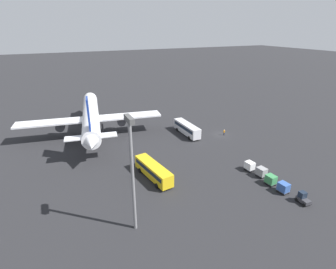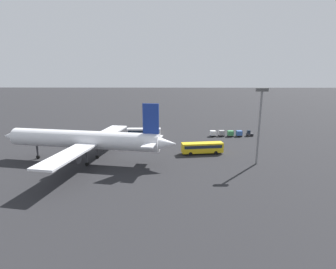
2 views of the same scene
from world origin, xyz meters
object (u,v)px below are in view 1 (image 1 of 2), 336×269
at_px(airplane, 91,116).
at_px(cargo_cart_green, 271,179).
at_px(cargo_cart_blue, 283,187).
at_px(shuttle_bus_far, 153,170).
at_px(baggage_tug, 303,198).
at_px(worker_person, 224,132).
at_px(shuttle_bus_near, 187,128).
at_px(cargo_cart_white, 250,166).
at_px(cargo_cart_grey, 262,172).

bearing_deg(airplane, cargo_cart_green, -137.46).
bearing_deg(cargo_cart_blue, shuttle_bus_far, 53.01).
bearing_deg(airplane, baggage_tug, -140.55).
distance_m(airplane, worker_person, 38.96).
distance_m(airplane, baggage_tug, 56.93).
xyz_separation_m(shuttle_bus_near, shuttle_bus_far, (-18.11, 18.02, -0.10)).
bearing_deg(cargo_cart_blue, shuttle_bus_near, 4.22).
xyz_separation_m(shuttle_bus_near, cargo_cart_white, (-24.25, -2.37, -0.81)).
relative_size(shuttle_bus_near, shuttle_bus_far, 0.99).
bearing_deg(airplane, shuttle_bus_near, -105.67).
distance_m(cargo_cart_grey, cargo_cart_white, 3.14).
distance_m(shuttle_bus_near, shuttle_bus_far, 25.55).
bearing_deg(cargo_cart_grey, shuttle_bus_far, 66.14).
height_order(cargo_cart_green, cargo_cart_grey, same).
bearing_deg(cargo_cart_blue, cargo_cart_green, 2.01).
relative_size(shuttle_bus_near, worker_person, 6.67).
bearing_deg(shuttle_bus_far, cargo_cart_grey, -121.97).
height_order(baggage_tug, cargo_cart_white, baggage_tug).
bearing_deg(shuttle_bus_far, cargo_cart_green, -129.30).
bearing_deg(cargo_cart_grey, cargo_cart_green, 170.76).
xyz_separation_m(worker_person, cargo_cart_green, (-25.30, 7.26, 0.32)).
bearing_deg(shuttle_bus_far, cargo_cart_blue, -135.11).
height_order(cargo_cart_green, cargo_cart_white, same).
xyz_separation_m(shuttle_bus_near, worker_person, (-5.15, -9.63, -1.13)).
relative_size(shuttle_bus_near, baggage_tug, 4.66).
bearing_deg(cargo_cart_grey, cargo_cart_blue, 176.35).
bearing_deg(baggage_tug, cargo_cart_white, 7.76).
height_order(cargo_cart_blue, cargo_cart_white, same).
distance_m(shuttle_bus_far, cargo_cart_grey, 22.85).
bearing_deg(cargo_cart_white, shuttle_bus_far, 73.25).
distance_m(worker_person, cargo_cart_green, 26.32).
height_order(shuttle_bus_far, cargo_cart_white, shuttle_bus_far).
bearing_deg(shuttle_bus_near, baggage_tug, -175.99).
bearing_deg(shuttle_bus_near, cargo_cart_blue, -176.68).
bearing_deg(worker_person, cargo_cart_blue, 165.87).
distance_m(airplane, shuttle_bus_far, 30.98).
relative_size(baggage_tug, worker_person, 1.43).
distance_m(cargo_cart_green, cargo_cart_grey, 3.14).
height_order(shuttle_bus_near, cargo_cart_grey, shuttle_bus_near).
relative_size(airplane, worker_person, 26.60).
relative_size(cargo_cart_green, cargo_cart_white, 1.00).
relative_size(worker_person, cargo_cart_blue, 0.82).
relative_size(airplane, cargo_cart_grey, 21.75).
height_order(cargo_cart_blue, cargo_cart_green, same).
relative_size(shuttle_bus_far, cargo_cart_white, 5.52).
xyz_separation_m(shuttle_bus_near, cargo_cart_blue, (-33.55, -2.47, -0.81)).
bearing_deg(airplane, worker_person, -106.52).
bearing_deg(baggage_tug, cargo_cart_green, 11.05).
bearing_deg(cargo_cart_white, cargo_cart_blue, -179.35).
distance_m(worker_person, cargo_cart_blue, 29.29).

